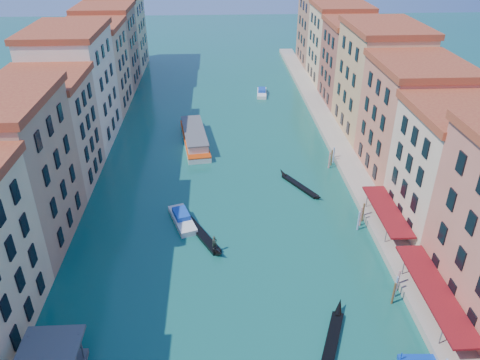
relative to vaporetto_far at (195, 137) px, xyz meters
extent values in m
cube|color=#A77D5B|center=(-21.41, -28.94, 8.31)|extent=(12.00, 17.00, 19.00)
cube|color=tan|center=(-21.41, -13.44, 7.06)|extent=(12.00, 14.00, 16.50)
cube|color=maroon|center=(-21.41, -13.44, 15.81)|extent=(12.80, 14.40, 1.00)
cube|color=beige|center=(-21.41, 2.56, 8.81)|extent=(12.00, 18.00, 20.00)
cube|color=maroon|center=(-21.41, 2.56, 19.31)|extent=(12.80, 18.40, 1.00)
cube|color=tan|center=(-21.41, 19.56, 7.56)|extent=(12.00, 16.00, 17.50)
cube|color=maroon|center=(-21.41, 19.56, 16.81)|extent=(12.80, 16.40, 1.00)
cube|color=#98735A|center=(-21.41, 35.06, 8.06)|extent=(12.00, 15.00, 18.50)
cube|color=maroon|center=(-21.41, 35.06, 17.81)|extent=(12.80, 15.40, 1.00)
cube|color=#D4BD8B|center=(-21.41, 51.06, 8.31)|extent=(12.00, 17.00, 19.00)
cube|color=beige|center=(34.59, -29.44, 7.06)|extent=(12.00, 14.00, 16.50)
cube|color=maroon|center=(34.59, -29.44, 15.81)|extent=(12.80, 14.40, 1.00)
cube|color=#C46C50|center=(34.59, -14.44, 7.81)|extent=(12.00, 16.00, 18.00)
cube|color=maroon|center=(34.59, -14.44, 17.31)|extent=(12.80, 16.40, 1.00)
cube|color=tan|center=(34.59, 2.56, 8.81)|extent=(12.00, 18.00, 20.00)
cube|color=maroon|center=(34.59, 2.56, 19.31)|extent=(12.80, 18.40, 1.00)
cube|color=#944D3D|center=(34.59, 19.06, 7.56)|extent=(12.00, 15.00, 17.50)
cube|color=maroon|center=(34.59, 19.06, 16.81)|extent=(12.80, 15.40, 1.00)
cube|color=#D7B182|center=(34.59, 34.56, 8.06)|extent=(12.00, 16.00, 18.50)
cube|color=maroon|center=(34.59, 34.56, 17.81)|extent=(12.80, 16.40, 1.00)
cube|color=#9F674E|center=(34.59, 51.06, 8.56)|extent=(12.00, 17.00, 19.50)
cube|color=#A59885|center=(26.59, -3.44, -0.69)|extent=(4.00, 140.00, 1.00)
cube|color=maroon|center=(26.79, -44.94, 1.81)|extent=(3.20, 15.30, 0.25)
cylinder|color=#545457|center=(25.39, -50.04, 0.31)|extent=(0.12, 0.12, 3.00)
cylinder|color=#545457|center=(25.39, -39.84, 0.31)|extent=(0.12, 0.12, 3.00)
cube|color=maroon|center=(26.79, -29.44, 1.81)|extent=(3.20, 12.60, 0.25)
cylinder|color=#545457|center=(25.39, -33.64, 0.31)|extent=(0.12, 0.12, 3.00)
cylinder|color=#545457|center=(25.39, -25.24, 0.31)|extent=(0.12, 0.12, 3.00)
cylinder|color=#4F371B|center=(23.09, -43.44, 0.11)|extent=(0.24, 0.24, 3.20)
cylinder|color=#4F371B|center=(23.69, -42.44, 0.11)|extent=(0.24, 0.24, 3.20)
cylinder|color=#4F371B|center=(24.29, -41.44, 0.11)|extent=(0.24, 0.24, 3.20)
cylinder|color=#4F371B|center=(23.09, -29.44, 0.11)|extent=(0.24, 0.24, 3.20)
cylinder|color=#4F371B|center=(23.69, -28.44, 0.11)|extent=(0.24, 0.24, 3.20)
cylinder|color=#4F371B|center=(24.29, -27.44, 0.11)|extent=(0.24, 0.24, 3.20)
cylinder|color=#4F371B|center=(23.09, -11.44, 0.11)|extent=(0.24, 0.24, 3.20)
cylinder|color=#4F371B|center=(23.69, -10.44, 0.11)|extent=(0.24, 0.24, 3.20)
cylinder|color=#4F371B|center=(24.29, -9.44, 0.11)|extent=(0.24, 0.24, 3.20)
cube|color=silver|center=(0.00, 0.00, -0.66)|extent=(6.34, 18.17, 1.07)
cube|color=silver|center=(0.00, 0.00, 0.50)|extent=(5.42, 14.58, 1.42)
cube|color=#545457|center=(0.00, 0.00, 1.34)|extent=(5.75, 15.06, 0.22)
cube|color=#C53C0B|center=(0.00, 0.00, -0.17)|extent=(6.38, 18.18, 0.22)
cube|color=black|center=(1.66, -29.47, -0.95)|extent=(5.56, 9.28, 0.49)
cone|color=black|center=(-0.84, -24.62, -0.54)|extent=(1.88, 2.40, 1.83)
cone|color=black|center=(4.15, -34.32, -0.65)|extent=(1.70, 2.06, 1.61)
imported|color=#2F362A|center=(3.55, -33.15, 0.19)|extent=(0.82, 0.71, 1.88)
cube|color=black|center=(14.85, -49.47, -0.95)|extent=(4.80, 9.55, 0.49)
cone|color=black|center=(16.90, -44.41, -0.54)|extent=(1.73, 2.40, 1.83)
cube|color=black|center=(17.10, -17.59, -0.99)|extent=(4.87, 7.55, 0.41)
cone|color=black|center=(14.87, -13.67, -0.65)|extent=(1.60, 1.98, 1.52)
cone|color=black|center=(19.33, -21.51, -0.74)|extent=(1.45, 1.71, 1.34)
cube|color=silver|center=(-0.91, -26.43, -0.78)|extent=(4.48, 7.60, 0.83)
cube|color=#1544AE|center=(-1.07, -25.94, -0.05)|extent=(2.76, 3.54, 0.73)
cube|color=white|center=(15.23, 26.46, -0.80)|extent=(2.79, 6.98, 0.78)
cube|color=#1544AE|center=(15.27, 26.94, -0.12)|extent=(2.03, 3.07, 0.68)
camera|label=1|loc=(4.23, -80.85, 36.26)|focal=35.00mm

